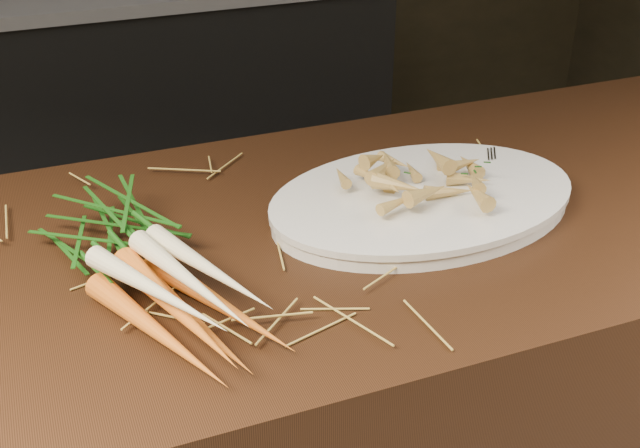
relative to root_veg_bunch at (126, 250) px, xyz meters
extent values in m
cube|color=black|center=(0.29, 1.91, -0.54)|extent=(1.80, 0.60, 0.80)
cone|color=#D54C10|center=(0.01, -0.15, -0.03)|extent=(0.13, 0.26, 0.03)
cone|color=#D54C10|center=(0.05, -0.14, -0.03)|extent=(0.11, 0.26, 0.03)
cone|color=#D54C10|center=(0.09, -0.12, -0.03)|extent=(0.14, 0.26, 0.03)
cone|color=#D54C10|center=(0.03, -0.15, 0.00)|extent=(0.11, 0.26, 0.03)
cone|color=beige|center=(0.01, -0.14, 0.02)|extent=(0.13, 0.23, 0.04)
cone|color=beige|center=(0.05, -0.13, 0.02)|extent=(0.10, 0.24, 0.04)
cone|color=beige|center=(0.08, -0.11, 0.02)|extent=(0.11, 0.24, 0.04)
ellipsoid|color=#236D19|center=(-0.03, 0.08, 0.00)|extent=(0.23, 0.27, 0.09)
cube|color=silver|center=(0.61, 0.01, -0.02)|extent=(0.10, 0.16, 0.00)
camera|label=1|loc=(-0.09, -0.90, 0.54)|focal=45.00mm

